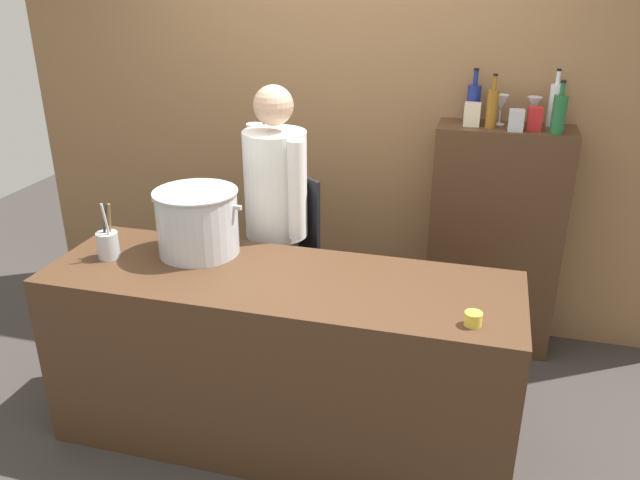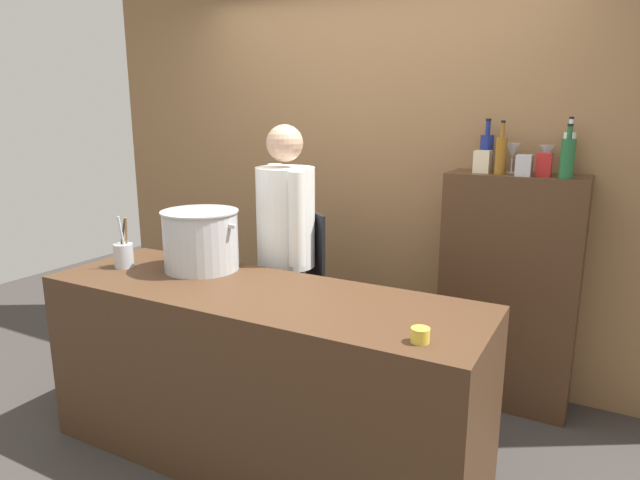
# 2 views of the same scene
# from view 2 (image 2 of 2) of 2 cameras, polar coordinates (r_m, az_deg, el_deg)

# --- Properties ---
(ground_plane) EXTENTS (8.00, 8.00, 0.00)m
(ground_plane) POSITION_cam_2_polar(r_m,az_deg,el_deg) (3.05, -6.10, -21.44)
(ground_plane) COLOR #383330
(brick_back_panel) EXTENTS (4.40, 0.10, 3.00)m
(brick_back_panel) POSITION_cam_2_polar(r_m,az_deg,el_deg) (3.75, 5.72, 9.61)
(brick_back_panel) COLOR olive
(brick_back_panel) RESTS_ON ground_plane
(prep_counter) EXTENTS (2.20, 0.70, 0.90)m
(prep_counter) POSITION_cam_2_polar(r_m,az_deg,el_deg) (2.82, -6.33, -13.90)
(prep_counter) COLOR #472D1C
(prep_counter) RESTS_ON ground_plane
(bar_cabinet) EXTENTS (0.76, 0.32, 1.39)m
(bar_cabinet) POSITION_cam_2_polar(r_m,az_deg,el_deg) (3.43, 18.94, -5.11)
(bar_cabinet) COLOR #472D1C
(bar_cabinet) RESTS_ON ground_plane
(chef) EXTENTS (0.45, 0.43, 1.66)m
(chef) POSITION_cam_2_polar(r_m,az_deg,el_deg) (3.24, -3.45, -0.50)
(chef) COLOR black
(chef) RESTS_ON ground_plane
(stockpot_large) EXTENTS (0.47, 0.41, 0.32)m
(stockpot_large) POSITION_cam_2_polar(r_m,az_deg,el_deg) (3.00, -12.24, -0.01)
(stockpot_large) COLOR #B7BABF
(stockpot_large) RESTS_ON prep_counter
(utensil_crock) EXTENTS (0.10, 0.10, 0.29)m
(utensil_crock) POSITION_cam_2_polar(r_m,az_deg,el_deg) (3.18, -19.68, -1.43)
(utensil_crock) COLOR #B7BABF
(utensil_crock) RESTS_ON prep_counter
(butter_jar) EXTENTS (0.07, 0.07, 0.06)m
(butter_jar) POSITION_cam_2_polar(r_m,az_deg,el_deg) (2.09, 10.35, -9.67)
(butter_jar) COLOR yellow
(butter_jar) RESTS_ON prep_counter
(wine_bottle_amber) EXTENTS (0.06, 0.06, 0.29)m
(wine_bottle_amber) POSITION_cam_2_polar(r_m,az_deg,el_deg) (3.25, 18.23, 8.45)
(wine_bottle_amber) COLOR #8C5919
(wine_bottle_amber) RESTS_ON bar_cabinet
(wine_bottle_cobalt) EXTENTS (0.08, 0.08, 0.30)m
(wine_bottle_cobalt) POSITION_cam_2_polar(r_m,az_deg,el_deg) (3.39, 16.87, 8.75)
(wine_bottle_cobalt) COLOR navy
(wine_bottle_cobalt) RESTS_ON bar_cabinet
(wine_bottle_green) EXTENTS (0.07, 0.07, 0.28)m
(wine_bottle_green) POSITION_cam_2_polar(r_m,az_deg,el_deg) (3.15, 24.25, 7.79)
(wine_bottle_green) COLOR #1E592D
(wine_bottle_green) RESTS_ON bar_cabinet
(wine_bottle_clear) EXTENTS (0.06, 0.06, 0.31)m
(wine_bottle_clear) POSITION_cam_2_polar(r_m,az_deg,el_deg) (3.34, 24.32, 8.26)
(wine_bottle_clear) COLOR silver
(wine_bottle_clear) RESTS_ON bar_cabinet
(wine_glass_short) EXTENTS (0.08, 0.08, 0.17)m
(wine_glass_short) POSITION_cam_2_polar(r_m,az_deg,el_deg) (3.33, 19.33, 8.64)
(wine_glass_short) COLOR silver
(wine_glass_short) RESTS_ON bar_cabinet
(wine_glass_wide) EXTENTS (0.08, 0.08, 0.16)m
(wine_glass_wide) POSITION_cam_2_polar(r_m,az_deg,el_deg) (3.33, 22.42, 8.32)
(wine_glass_wide) COLOR silver
(wine_glass_wide) RESTS_ON bar_cabinet
(spice_tin_red) EXTENTS (0.08, 0.08, 0.13)m
(spice_tin_red) POSITION_cam_2_polar(r_m,az_deg,el_deg) (3.22, 22.21, 7.24)
(spice_tin_red) COLOR red
(spice_tin_red) RESTS_ON bar_cabinet
(spice_tin_cream) EXTENTS (0.09, 0.09, 0.13)m
(spice_tin_cream) POSITION_cam_2_polar(r_m,az_deg,el_deg) (3.30, 16.49, 7.80)
(spice_tin_cream) COLOR beige
(spice_tin_cream) RESTS_ON bar_cabinet
(spice_tin_silver) EXTENTS (0.08, 0.08, 0.12)m
(spice_tin_silver) POSITION_cam_2_polar(r_m,az_deg,el_deg) (3.19, 20.38, 7.25)
(spice_tin_silver) COLOR #B2B2B7
(spice_tin_silver) RESTS_ON bar_cabinet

